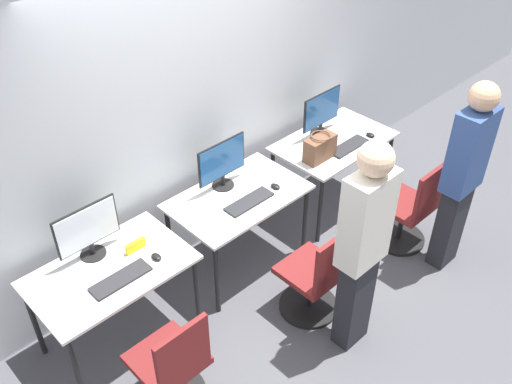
# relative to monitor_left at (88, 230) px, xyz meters

# --- Properties ---
(ground_plane) EXTENTS (20.00, 20.00, 0.00)m
(ground_plane) POSITION_rel_monitor_left_xyz_m (1.21, -0.56, -0.97)
(ground_plane) COLOR #4C4C51
(wall_back) EXTENTS (12.00, 0.05, 2.80)m
(wall_back) POSITION_rel_monitor_left_xyz_m (1.21, 0.26, 0.43)
(wall_back) COLOR #B7BCC1
(wall_back) RESTS_ON ground_plane
(desk_left) EXTENTS (1.12, 0.70, 0.74)m
(desk_left) POSITION_rel_monitor_left_xyz_m (-0.00, -0.21, -0.31)
(desk_left) COLOR silver
(desk_left) RESTS_ON ground_plane
(monitor_left) EXTENTS (0.48, 0.19, 0.42)m
(monitor_left) POSITION_rel_monitor_left_xyz_m (0.00, 0.00, 0.00)
(monitor_left) COLOR black
(monitor_left) RESTS_ON desk_left
(keyboard_left) EXTENTS (0.43, 0.14, 0.02)m
(keyboard_left) POSITION_rel_monitor_left_xyz_m (0.00, -0.35, -0.22)
(keyboard_left) COLOR #262628
(keyboard_left) RESTS_ON desk_left
(mouse_left) EXTENTS (0.06, 0.09, 0.03)m
(mouse_left) POSITION_rel_monitor_left_xyz_m (0.30, -0.35, -0.21)
(mouse_left) COLOR black
(mouse_left) RESTS_ON desk_left
(office_chair_left) EXTENTS (0.48, 0.48, 0.88)m
(office_chair_left) POSITION_rel_monitor_left_xyz_m (-0.04, -0.93, -0.61)
(office_chair_left) COLOR black
(office_chair_left) RESTS_ON ground_plane
(desk_center) EXTENTS (1.12, 0.70, 0.74)m
(desk_center) POSITION_rel_monitor_left_xyz_m (1.21, -0.21, -0.31)
(desk_center) COLOR silver
(desk_center) RESTS_ON ground_plane
(monitor_center) EXTENTS (0.48, 0.19, 0.42)m
(monitor_center) POSITION_rel_monitor_left_xyz_m (1.21, -0.03, 0.00)
(monitor_center) COLOR black
(monitor_center) RESTS_ON desk_center
(keyboard_center) EXTENTS (0.43, 0.14, 0.02)m
(keyboard_center) POSITION_rel_monitor_left_xyz_m (1.21, -0.34, -0.22)
(keyboard_center) COLOR #262628
(keyboard_center) RESTS_ON desk_center
(mouse_center) EXTENTS (0.06, 0.09, 0.03)m
(mouse_center) POSITION_rel_monitor_left_xyz_m (1.51, -0.35, -0.21)
(mouse_center) COLOR black
(mouse_center) RESTS_ON desk_center
(office_chair_center) EXTENTS (0.48, 0.48, 0.88)m
(office_chair_center) POSITION_rel_monitor_left_xyz_m (1.26, -1.05, -0.61)
(office_chair_center) COLOR black
(office_chair_center) RESTS_ON ground_plane
(person_center) EXTENTS (0.36, 0.23, 1.78)m
(person_center) POSITION_rel_monitor_left_xyz_m (1.26, -1.41, 0.02)
(person_center) COLOR #232328
(person_center) RESTS_ON ground_plane
(desk_right) EXTENTS (1.12, 0.70, 0.74)m
(desk_right) POSITION_rel_monitor_left_xyz_m (2.43, -0.21, -0.31)
(desk_right) COLOR silver
(desk_right) RESTS_ON ground_plane
(monitor_right) EXTENTS (0.48, 0.19, 0.42)m
(monitor_right) POSITION_rel_monitor_left_xyz_m (2.43, -0.04, 0.00)
(monitor_right) COLOR black
(monitor_right) RESTS_ON desk_right
(keyboard_right) EXTENTS (0.43, 0.14, 0.02)m
(keyboard_right) POSITION_rel_monitor_left_xyz_m (2.43, -0.38, -0.22)
(keyboard_right) COLOR #262628
(keyboard_right) RESTS_ON desk_right
(mouse_right) EXTENTS (0.06, 0.09, 0.03)m
(mouse_right) POSITION_rel_monitor_left_xyz_m (2.73, -0.40, -0.21)
(mouse_right) COLOR black
(mouse_right) RESTS_ON desk_right
(office_chair_right) EXTENTS (0.48, 0.48, 0.88)m
(office_chair_right) POSITION_rel_monitor_left_xyz_m (2.48, -1.08, -0.61)
(office_chair_right) COLOR black
(office_chair_right) RESTS_ON ground_plane
(person_right) EXTENTS (0.36, 0.23, 1.74)m
(person_right) POSITION_rel_monitor_left_xyz_m (2.52, -1.44, -0.01)
(person_right) COLOR #232328
(person_right) RESTS_ON ground_plane
(handbag) EXTENTS (0.30, 0.18, 0.25)m
(handbag) POSITION_rel_monitor_left_xyz_m (2.10, -0.32, -0.11)
(handbag) COLOR brown
(handbag) RESTS_ON desk_right
(placard_left) EXTENTS (0.16, 0.03, 0.08)m
(placard_left) POSITION_rel_monitor_left_xyz_m (0.25, -0.18, -0.19)
(placard_left) COLOR yellow
(placard_left) RESTS_ON desk_left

